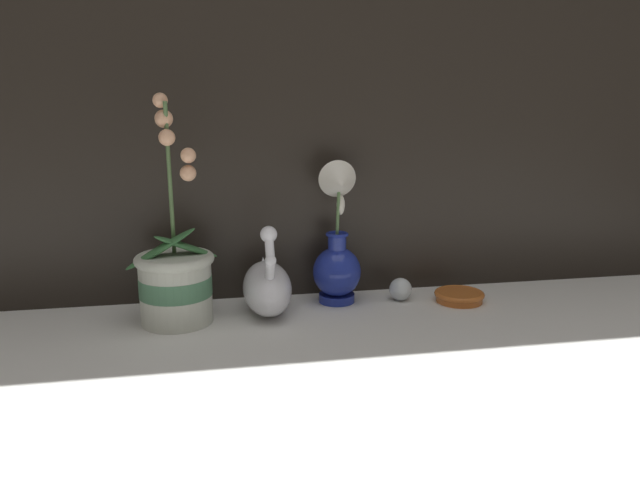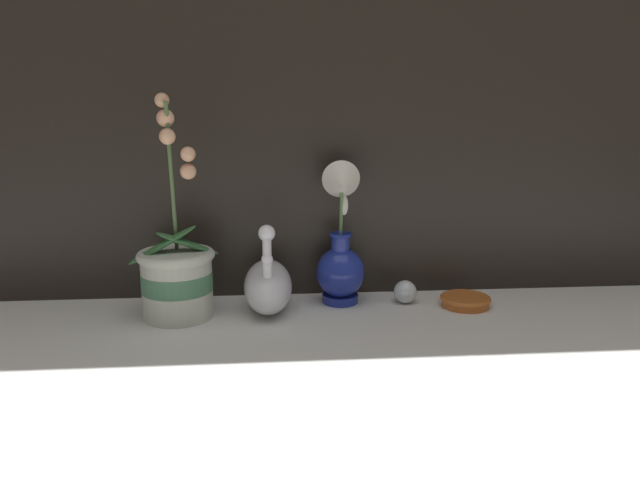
{
  "view_description": "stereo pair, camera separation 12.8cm",
  "coord_description": "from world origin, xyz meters",
  "px_view_note": "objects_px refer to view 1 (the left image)",
  "views": [
    {
      "loc": [
        -0.24,
        -1.09,
        0.45
      ],
      "look_at": [
        -0.01,
        0.13,
        0.16
      ],
      "focal_mm": 35.0,
      "sensor_mm": 36.0,
      "label": 1
    },
    {
      "loc": [
        -0.11,
        -1.11,
        0.45
      ],
      "look_at": [
        -0.01,
        0.13,
        0.16
      ],
      "focal_mm": 35.0,
      "sensor_mm": 36.0,
      "label": 2
    }
  ],
  "objects_px": {
    "amber_dish": "(459,296)",
    "blue_vase": "(337,255)",
    "swan_figurine": "(267,286)",
    "orchid_potted_plant": "(175,279)",
    "glass_sphere": "(401,289)"
  },
  "relations": [
    {
      "from": "glass_sphere",
      "to": "amber_dish",
      "type": "distance_m",
      "value": 0.13
    },
    {
      "from": "orchid_potted_plant",
      "to": "amber_dish",
      "type": "distance_m",
      "value": 0.62
    },
    {
      "from": "orchid_potted_plant",
      "to": "swan_figurine",
      "type": "distance_m",
      "value": 0.19
    },
    {
      "from": "glass_sphere",
      "to": "amber_dish",
      "type": "xyz_separation_m",
      "value": [
        0.13,
        -0.03,
        -0.01
      ]
    },
    {
      "from": "glass_sphere",
      "to": "amber_dish",
      "type": "relative_size",
      "value": 0.46
    },
    {
      "from": "swan_figurine",
      "to": "amber_dish",
      "type": "distance_m",
      "value": 0.43
    },
    {
      "from": "orchid_potted_plant",
      "to": "glass_sphere",
      "type": "height_order",
      "value": "orchid_potted_plant"
    },
    {
      "from": "amber_dish",
      "to": "blue_vase",
      "type": "bearing_deg",
      "value": 170.57
    },
    {
      "from": "orchid_potted_plant",
      "to": "amber_dish",
      "type": "relative_size",
      "value": 4.11
    },
    {
      "from": "orchid_potted_plant",
      "to": "swan_figurine",
      "type": "bearing_deg",
      "value": 6.68
    },
    {
      "from": "blue_vase",
      "to": "amber_dish",
      "type": "distance_m",
      "value": 0.29
    },
    {
      "from": "swan_figurine",
      "to": "orchid_potted_plant",
      "type": "bearing_deg",
      "value": -173.32
    },
    {
      "from": "orchid_potted_plant",
      "to": "glass_sphere",
      "type": "xyz_separation_m",
      "value": [
        0.49,
        0.05,
        -0.07
      ]
    },
    {
      "from": "amber_dish",
      "to": "orchid_potted_plant",
      "type": "bearing_deg",
      "value": -178.44
    },
    {
      "from": "glass_sphere",
      "to": "amber_dish",
      "type": "height_order",
      "value": "glass_sphere"
    }
  ]
}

